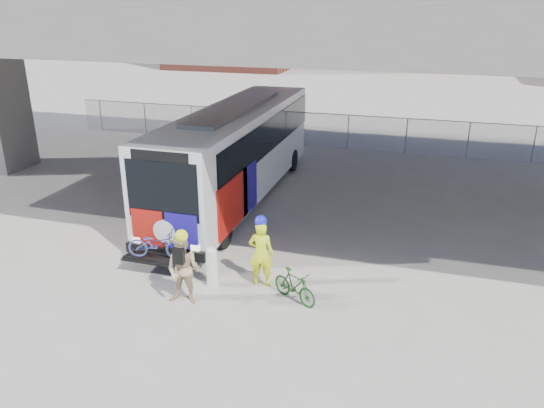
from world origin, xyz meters
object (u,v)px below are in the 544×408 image
at_px(bike_parked, 295,286).
at_px(bus, 236,147).
at_px(cyclist_tan, 184,269).
at_px(cyclist_hivis, 261,252).
at_px(bollard, 212,265).

bearing_deg(bike_parked, bus, 60.94).
distance_m(cyclist_tan, bike_parked, 2.90).
relative_size(cyclist_hivis, bike_parked, 1.41).
distance_m(bus, cyclist_hivis, 7.11).
xyz_separation_m(bollard, cyclist_tan, (-0.34, -1.02, 0.35)).
relative_size(bollard, cyclist_tan, 0.57).
bearing_deg(bike_parked, bollard, 117.32).
height_order(bus, cyclist_hivis, bus).
xyz_separation_m(bollard, bike_parked, (2.36, -0.11, -0.19)).
relative_size(bus, cyclist_tan, 6.25).
height_order(cyclist_hivis, bike_parked, cyclist_hivis).
bearing_deg(cyclist_hivis, bike_parked, 146.37).
bearing_deg(cyclist_tan, bike_parked, 14.79).
height_order(bus, bollard, bus).
distance_m(bollard, cyclist_tan, 1.12).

